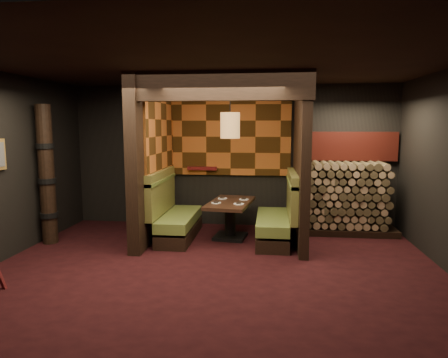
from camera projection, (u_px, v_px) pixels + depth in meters
floor at (213, 273)px, 5.59m from camera, size 6.50×5.50×0.02m
ceiling at (213, 63)px, 5.21m from camera, size 6.50×5.50×0.02m
wall_back at (232, 156)px, 8.12m from camera, size 6.50×0.02×2.85m
wall_front at (155, 219)px, 2.68m from camera, size 6.50×0.02×2.85m
partition_left at (152, 160)px, 7.18m from camera, size 0.20×2.20×2.85m
partition_right at (301, 161)px, 6.93m from camera, size 0.15×2.10×2.85m
header_beam at (218, 86)px, 5.93m from camera, size 2.85×0.18×0.44m
tapa_back_panel at (231, 137)px, 8.02m from camera, size 2.40×0.06×1.55m
tapa_side_panel at (160, 136)px, 7.28m from camera, size 0.04×1.85×1.45m
lacquer_shelf at (202, 168)px, 8.11m from camera, size 0.60×0.12×0.07m
booth_bench_left at (174, 216)px, 7.27m from camera, size 0.68×1.60×1.14m
booth_bench_right at (278, 219)px, 7.06m from camera, size 0.68×1.60×1.14m
dining_table at (230, 214)px, 7.23m from camera, size 0.87×1.38×0.68m
place_settings at (230, 201)px, 7.20m from camera, size 0.64×0.67×0.03m
pendant_lamp at (230, 125)px, 6.97m from camera, size 0.34×0.34×1.03m
totem_column at (47, 176)px, 6.86m from camera, size 0.31×0.31×2.40m
firewood_stack at (350, 198)px, 7.56m from camera, size 1.73×0.70×1.36m
mosaic_header at (349, 146)px, 7.75m from camera, size 1.83×0.10×0.56m
bay_front_post at (305, 160)px, 7.17m from camera, size 0.08×0.08×2.85m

